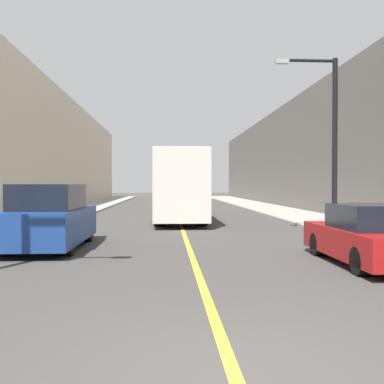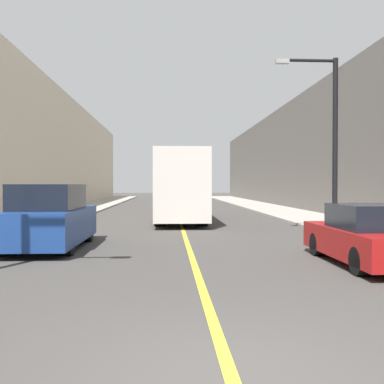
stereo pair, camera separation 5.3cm
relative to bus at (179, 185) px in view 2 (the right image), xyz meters
The scene contains 10 objects.
ground_plane 19.83m from the bus, 89.91° to the right, with size 200.00×200.00×0.00m, color #3F3D3A.
sidewalk_left 12.71m from the bus, 125.36° to the left, with size 3.72×72.00×0.12m, color #9E998E.
sidewalk_right 12.75m from the bus, 54.42° to the left, with size 3.72×72.00×0.12m, color #9E998E.
building_row_left 15.43m from the bus, 137.36° to the left, with size 4.00×72.00×9.68m, color beige.
building_row_right 15.38m from the bus, 42.49° to the left, with size 4.00×72.00×8.68m, color #66605B.
road_center_line 10.43m from the bus, 89.84° to the left, with size 0.16×72.00×0.01m, color gold.
bus is the anchor object (origin of this frame).
parked_suv_left 11.20m from the bus, 112.00° to the right, with size 1.97×4.95×1.95m.
car_right_near 14.26m from the bus, 72.54° to the right, with size 1.83×4.39×1.47m.
street_lamp_right 9.41m from the bus, 52.80° to the right, with size 2.41×0.24×6.64m.
Camera 2 is at (-0.64, -4.43, 1.94)m, focal length 42.00 mm.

